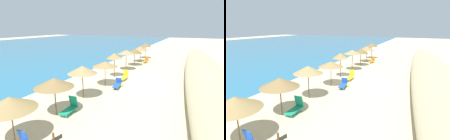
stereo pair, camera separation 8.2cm
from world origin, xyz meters
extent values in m
plane|color=beige|center=(0.00, 0.00, 0.00)|extent=(160.00, 160.00, 0.00)
ellipsoid|color=#C9B586|center=(1.14, -7.77, 0.82)|extent=(48.54, 7.59, 1.64)
cylinder|color=brown|center=(-13.94, 1.81, 1.04)|extent=(0.07, 0.07, 2.09)
cone|color=#9E7F4C|center=(-13.94, 1.81, 2.27)|extent=(2.67, 2.67, 0.66)
cylinder|color=brown|center=(-10.53, 1.97, 1.09)|extent=(0.09, 0.09, 2.19)
cone|color=olive|center=(-10.53, 1.97, 2.36)|extent=(2.66, 2.66, 0.64)
cylinder|color=brown|center=(-7.19, 1.94, 1.18)|extent=(0.07, 0.07, 2.35)
cone|color=tan|center=(-7.19, 1.94, 2.52)|extent=(2.48, 2.48, 0.64)
cylinder|color=brown|center=(-3.36, 1.78, 1.08)|extent=(0.07, 0.07, 2.16)
cone|color=#9E7F4C|center=(-3.36, 1.78, 2.28)|extent=(2.56, 2.56, 0.53)
cylinder|color=brown|center=(-0.01, 2.22, 1.22)|extent=(0.07, 0.07, 2.44)
cone|color=#9E7F4C|center=(-0.01, 2.22, 2.61)|extent=(1.96, 1.96, 0.65)
cylinder|color=brown|center=(3.75, 2.16, 1.23)|extent=(0.10, 0.10, 2.46)
cone|color=tan|center=(3.75, 2.16, 2.58)|extent=(2.39, 2.39, 0.53)
cylinder|color=brown|center=(7.21, 2.11, 1.05)|extent=(0.09, 0.09, 2.10)
cone|color=olive|center=(7.21, 2.11, 2.29)|extent=(2.42, 2.42, 0.68)
cylinder|color=brown|center=(10.46, 2.13, 1.08)|extent=(0.09, 0.09, 2.15)
cone|color=#9E7F4C|center=(10.46, 2.13, 2.35)|extent=(2.62, 2.62, 0.69)
cylinder|color=brown|center=(14.23, 2.25, 1.19)|extent=(0.09, 0.09, 2.38)
cone|color=olive|center=(14.23, 2.25, 2.57)|extent=(2.28, 2.28, 0.70)
cube|color=orange|center=(10.00, 1.08, 0.30)|extent=(1.35, 0.80, 0.07)
cube|color=orange|center=(10.58, 0.97, 0.62)|extent=(0.37, 0.62, 0.64)
cylinder|color=silver|center=(9.52, 1.42, 0.13)|extent=(0.04, 0.04, 0.26)
cylinder|color=silver|center=(9.43, 0.94, 0.13)|extent=(0.04, 0.04, 0.26)
cylinder|color=silver|center=(10.57, 1.22, 0.13)|extent=(0.04, 0.04, 0.26)
cylinder|color=silver|center=(10.48, 0.74, 0.13)|extent=(0.04, 0.04, 0.26)
cube|color=yellow|center=(-0.90, 0.68, 0.35)|extent=(1.59, 0.59, 0.07)
cube|color=yellow|center=(-0.15, 0.70, 0.73)|extent=(0.22, 0.57, 0.76)
cylinder|color=silver|center=(-1.58, 0.91, 0.16)|extent=(0.04, 0.04, 0.31)
cylinder|color=silver|center=(-1.57, 0.43, 0.16)|extent=(0.04, 0.04, 0.31)
cylinder|color=silver|center=(-0.24, 0.94, 0.16)|extent=(0.04, 0.04, 0.31)
cylinder|color=silver|center=(-0.23, 0.46, 0.16)|extent=(0.04, 0.04, 0.31)
cube|color=#199972|center=(-10.12, 1.27, 0.28)|extent=(1.46, 0.72, 0.07)
cube|color=#199972|center=(-9.44, 1.30, 0.71)|extent=(0.28, 0.66, 0.86)
cylinder|color=silver|center=(-10.73, 1.52, 0.12)|extent=(0.04, 0.04, 0.24)
cylinder|color=silver|center=(-10.71, 0.97, 0.12)|extent=(0.04, 0.04, 0.24)
cylinder|color=silver|center=(-9.52, 1.58, 0.12)|extent=(0.04, 0.04, 0.24)
cylinder|color=silver|center=(-9.50, 1.02, 0.12)|extent=(0.04, 0.04, 0.24)
cube|color=blue|center=(-3.67, 0.32, 0.33)|extent=(1.58, 0.83, 0.07)
cube|color=blue|center=(-2.97, 0.44, 0.64)|extent=(0.34, 0.63, 0.60)
cylinder|color=silver|center=(-4.35, 0.47, 0.15)|extent=(0.04, 0.04, 0.30)
cylinder|color=silver|center=(-4.26, -0.03, 0.15)|extent=(0.04, 0.04, 0.30)
cylinder|color=silver|center=(-3.08, 0.68, 0.15)|extent=(0.04, 0.04, 0.30)
cylinder|color=silver|center=(-3.00, 0.18, 0.15)|extent=(0.04, 0.04, 0.30)
cube|color=blue|center=(-14.13, 0.85, 0.72)|extent=(0.25, 0.58, 0.77)
cube|color=#332D28|center=(-14.64, -1.58, 1.53)|extent=(0.83, 0.20, 0.18)
sphere|color=yellow|center=(-3.05, 0.04, 0.14)|extent=(0.29, 0.29, 0.29)
camera|label=1|loc=(-19.66, -6.49, 6.07)|focal=29.69mm
camera|label=2|loc=(-19.62, -6.57, 6.07)|focal=29.69mm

